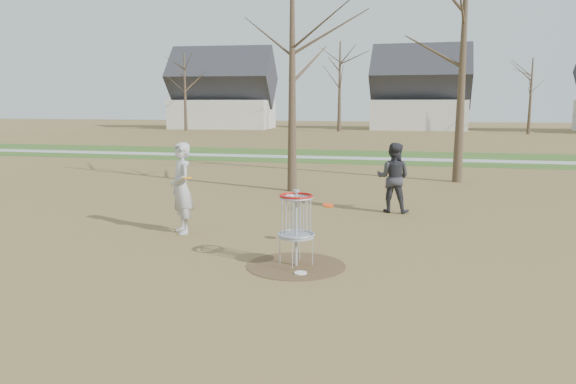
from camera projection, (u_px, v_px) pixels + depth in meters
The scene contains 11 objects.
ground at pixel (296, 266), 10.11m from camera, with size 160.00×160.00×0.00m, color brown.
green_band at pixel (379, 157), 30.30m from camera, with size 160.00×8.00×0.01m, color #2D5119.
footpath at pixel (378, 159), 29.34m from camera, with size 160.00×1.50×0.01m, color #9E9E99.
dirt_circle at pixel (296, 266), 10.11m from camera, with size 1.80×1.80×0.01m, color #47331E.
player_standing at pixel (182, 188), 12.52m from camera, with size 0.75×0.49×2.04m, color #AFAFAF.
player_throwing at pixel (393, 178), 14.96m from camera, with size 0.91×0.71×1.87m, color #2E2E33.
disc_grounded at pixel (300, 273), 9.63m from camera, with size 0.22×0.22×0.02m, color white.
discs_in_play at pixel (258, 192), 11.75m from camera, with size 3.39×0.50×0.48m.
disc_golf_basket at pixel (296, 216), 9.97m from camera, with size 0.64×0.64×1.35m.
bare_trees at pixel (418, 71), 43.28m from camera, with size 52.62×44.98×9.00m.
houses_row at pixel (443, 97), 59.12m from camera, with size 56.51×10.01×7.26m.
Camera 1 is at (2.09, -9.55, 2.91)m, focal length 35.00 mm.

